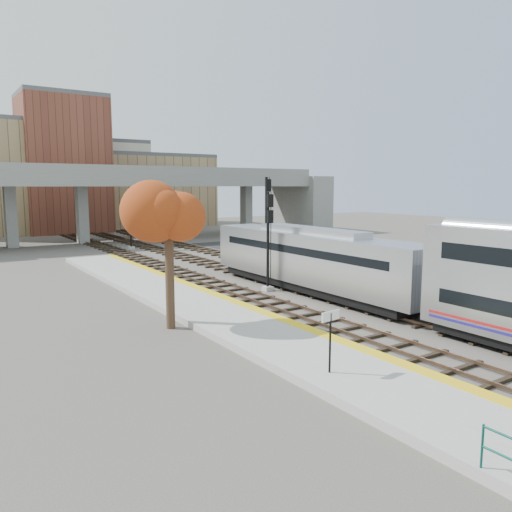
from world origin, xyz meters
TOP-DOWN VIEW (x-y plane):
  - ground at (0.00, 0.00)m, footprint 160.00×160.00m
  - platform at (-7.25, 0.00)m, footprint 4.50×60.00m
  - yellow_strip at (-5.35, 0.00)m, footprint 0.70×60.00m
  - tracks at (0.93, 12.50)m, footprint 10.70×95.00m
  - overpass at (4.92, 45.00)m, footprint 54.00×12.00m
  - buildings_far at (1.26, 66.57)m, footprint 43.00×21.00m
  - parking_lot at (14.00, 28.00)m, footprint 14.00×18.00m
  - locomotive at (1.00, 6.98)m, footprint 3.02×19.05m
  - signal_mast_near at (-1.10, 8.86)m, footprint 0.60×0.64m
  - signal_mast_mid at (3.00, 15.00)m, footprint 0.60×0.64m
  - signal_mast_far at (-1.10, 35.77)m, footprint 0.60×0.64m
  - station_sign at (-8.28, -5.34)m, footprint 0.90×0.16m
  - tree at (-10.26, 4.21)m, footprint 3.60×3.60m
  - car_a at (11.63, 23.33)m, footprint 2.33×3.76m
  - car_b at (14.43, 26.90)m, footprint 1.62×3.49m
  - car_c at (18.11, 28.72)m, footprint 2.00×4.53m

SIDE VIEW (x-z plane):
  - ground at x=0.00m, z-range 0.00..0.00m
  - parking_lot at x=14.00m, z-range 0.00..0.04m
  - tracks at x=0.93m, z-range -0.05..0.20m
  - platform at x=-7.25m, z-range 0.00..0.35m
  - yellow_strip at x=-5.35m, z-range 0.35..0.36m
  - car_b at x=14.43m, z-range 0.04..1.15m
  - car_a at x=11.63m, z-range 0.04..1.23m
  - car_c at x=18.11m, z-range 0.04..1.33m
  - station_sign at x=-8.28m, z-range 0.84..3.12m
  - locomotive at x=1.00m, z-range 0.23..4.33m
  - signal_mast_far at x=-1.10m, z-range -0.15..6.27m
  - signal_mast_near at x=-1.10m, z-range -0.10..6.56m
  - signal_mast_mid at x=3.00m, z-range 0.10..7.86m
  - overpass at x=4.92m, z-range 1.06..10.56m
  - tree at x=-10.26m, z-range 1.91..9.82m
  - buildings_far at x=1.26m, z-range -2.42..18.18m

